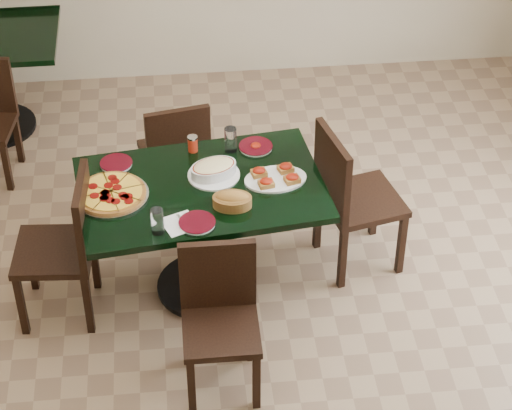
{
  "coord_description": "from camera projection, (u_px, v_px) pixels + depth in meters",
  "views": [
    {
      "loc": [
        -0.3,
        -3.99,
        4.05
      ],
      "look_at": [
        0.11,
        0.0,
        0.85
      ],
      "focal_mm": 70.0,
      "sensor_mm": 36.0,
      "label": 1
    }
  ],
  "objects": [
    {
      "name": "main_table",
      "position": [
        202.0,
        212.0,
        5.53
      ],
      "size": [
        1.42,
        1.01,
        0.75
      ],
      "rotation": [
        0.0,
        0.0,
        0.12
      ],
      "color": "black",
      "rests_on": "floor"
    },
    {
      "name": "side_plate_far_l",
      "position": [
        116.0,
        163.0,
        5.57
      ],
      "size": [
        0.18,
        0.18,
        0.02
      ],
      "rotation": [
        0.0,
        0.0,
        0.12
      ],
      "color": "silver",
      "rests_on": "main_table"
    },
    {
      "name": "pepperoni_pizza",
      "position": [
        111.0,
        193.0,
        5.34
      ],
      "size": [
        0.41,
        0.41,
        0.04
      ],
      "rotation": [
        0.0,
        0.0,
        0.24
      ],
      "color": "#BBBBC2",
      "rests_on": "main_table"
    },
    {
      "name": "floor",
      "position": [
        238.0,
        323.0,
        5.65
      ],
      "size": [
        5.5,
        5.5,
        0.0
      ],
      "primitive_type": "plane",
      "color": "#7F6549",
      "rests_on": "ground"
    },
    {
      "name": "chair_near",
      "position": [
        220.0,
        311.0,
        5.07
      ],
      "size": [
        0.39,
        0.39,
        0.84
      ],
      "rotation": [
        0.0,
        0.0,
        -0.01
      ],
      "color": "black",
      "rests_on": "floor"
    },
    {
      "name": "water_glass_a",
      "position": [
        231.0,
        140.0,
        5.63
      ],
      "size": [
        0.07,
        0.07,
        0.15
      ],
      "primitive_type": "cylinder",
      "color": "white",
      "rests_on": "main_table"
    },
    {
      "name": "side_plate_near",
      "position": [
        197.0,
        223.0,
        5.16
      ],
      "size": [
        0.19,
        0.19,
        0.02
      ],
      "rotation": [
        0.0,
        0.0,
        0.03
      ],
      "color": "silver",
      "rests_on": "main_table"
    },
    {
      "name": "bread_basket",
      "position": [
        232.0,
        200.0,
        5.26
      ],
      "size": [
        0.23,
        0.17,
        0.09
      ],
      "rotation": [
        0.0,
        0.0,
        -0.13
      ],
      "color": "brown",
      "rests_on": "main_table"
    },
    {
      "name": "chair_far",
      "position": [
        176.0,
        153.0,
        6.14
      ],
      "size": [
        0.46,
        0.46,
        0.84
      ],
      "rotation": [
        0.0,
        0.0,
        3.33
      ],
      "color": "black",
      "rests_on": "floor"
    },
    {
      "name": "side_plate_far_r",
      "position": [
        256.0,
        146.0,
        5.69
      ],
      "size": [
        0.19,
        0.19,
        0.03
      ],
      "rotation": [
        0.0,
        0.0,
        0.38
      ],
      "color": "silver",
      "rests_on": "main_table"
    },
    {
      "name": "bruschetta_platter",
      "position": [
        275.0,
        177.0,
        5.44
      ],
      "size": [
        0.37,
        0.28,
        0.05
      ],
      "rotation": [
        0.0,
        0.0,
        0.12
      ],
      "color": "silver",
      "rests_on": "main_table"
    },
    {
      "name": "water_glass_b",
      "position": [
        157.0,
        221.0,
        5.07
      ],
      "size": [
        0.07,
        0.07,
        0.14
      ],
      "primitive_type": "cylinder",
      "color": "white",
      "rests_on": "main_table"
    },
    {
      "name": "chair_right",
      "position": [
        348.0,
        193.0,
        5.73
      ],
      "size": [
        0.53,
        0.53,
        0.94
      ],
      "rotation": [
        0.0,
        0.0,
        1.81
      ],
      "color": "black",
      "rests_on": "floor"
    },
    {
      "name": "pepper_shaker",
      "position": [
        193.0,
        144.0,
        5.64
      ],
      "size": [
        0.06,
        0.06,
        0.1
      ],
      "color": "red",
      "rests_on": "main_table"
    },
    {
      "name": "chair_left",
      "position": [
        68.0,
        241.0,
        5.43
      ],
      "size": [
        0.46,
        0.46,
        0.91
      ],
      "rotation": [
        0.0,
        0.0,
        -1.65
      ],
      "color": "black",
      "rests_on": "floor"
    },
    {
      "name": "lasagna_casserole",
      "position": [
        214.0,
        169.0,
        5.46
      ],
      "size": [
        0.3,
        0.29,
        0.09
      ],
      "rotation": [
        0.0,
        0.0,
        0.34
      ],
      "color": "silver",
      "rests_on": "main_table"
    },
    {
      "name": "napkin_setting",
      "position": [
        180.0,
        224.0,
        5.16
      ],
      "size": [
        0.22,
        0.22,
        0.01
      ],
      "rotation": [
        0.0,
        0.0,
        0.38
      ],
      "color": "silver",
      "rests_on": "main_table"
    }
  ]
}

